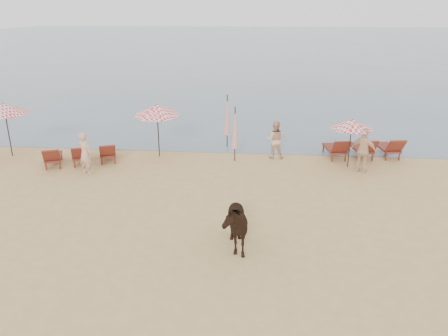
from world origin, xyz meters
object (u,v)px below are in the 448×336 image
(umbrella_open_left_b, at_px, (157,110))
(cow, at_px, (232,223))
(beachgoer_left, at_px, (85,153))
(beachgoer_right_b, at_px, (364,151))
(umbrella_open_right, at_px, (352,124))
(umbrella_closed_right, at_px, (227,115))
(lounger_cluster_left, at_px, (80,154))
(umbrella_closed_left, at_px, (235,128))
(lounger_cluster_right, at_px, (363,148))
(beachgoer_right_a, at_px, (275,140))
(umbrella_open_left_a, at_px, (4,109))

(umbrella_open_left_b, xyz_separation_m, cow, (3.99, -7.94, -1.42))
(beachgoer_left, xyz_separation_m, beachgoer_right_b, (11.50, 1.23, 0.04))
(umbrella_open_right, bearing_deg, umbrella_closed_right, 132.71)
(lounger_cluster_left, bearing_deg, umbrella_closed_left, -13.05)
(lounger_cluster_right, height_order, beachgoer_left, beachgoer_left)
(lounger_cluster_right, height_order, umbrella_closed_right, umbrella_closed_right)
(cow, bearing_deg, lounger_cluster_left, 123.92)
(lounger_cluster_right, bearing_deg, beachgoer_right_a, 176.08)
(beachgoer_right_a, bearing_deg, lounger_cluster_left, 12.94)
(beachgoer_right_b, bearing_deg, umbrella_closed_left, 19.06)
(umbrella_open_right, height_order, umbrella_closed_right, umbrella_closed_right)
(lounger_cluster_right, xyz_separation_m, cow, (-5.44, -8.51, 0.30))
(lounger_cluster_right, xyz_separation_m, umbrella_closed_left, (-5.86, -0.91, 1.04))
(umbrella_open_left_a, xyz_separation_m, umbrella_closed_left, (10.48, 0.21, -0.71))
(umbrella_open_left_a, bearing_deg, cow, -20.48)
(beachgoer_left, bearing_deg, cow, 164.61)
(lounger_cluster_right, height_order, beachgoer_right_a, beachgoer_right_a)
(cow, bearing_deg, umbrella_closed_right, 81.78)
(umbrella_open_left_a, xyz_separation_m, umbrella_open_left_b, (6.92, 0.56, -0.03))
(umbrella_closed_left, height_order, beachgoer_right_b, umbrella_closed_left)
(umbrella_open_left_b, bearing_deg, beachgoer_left, -120.26)
(cow, bearing_deg, umbrella_open_right, 43.91)
(lounger_cluster_left, bearing_deg, cow, -64.03)
(lounger_cluster_left, distance_m, umbrella_open_left_a, 4.19)
(umbrella_open_left_a, bearing_deg, lounger_cluster_left, 1.07)
(lounger_cluster_left, distance_m, umbrella_open_left_b, 3.92)
(umbrella_open_left_b, bearing_deg, umbrella_closed_left, 8.37)
(umbrella_open_right, height_order, umbrella_closed_left, umbrella_closed_left)
(cow, bearing_deg, lounger_cluster_right, 43.65)
(lounger_cluster_right, height_order, cow, cow)
(lounger_cluster_left, relative_size, beachgoer_left, 1.89)
(beachgoer_right_a, bearing_deg, umbrella_open_left_a, 5.99)
(umbrella_closed_left, height_order, beachgoer_right_a, umbrella_closed_left)
(umbrella_open_right, bearing_deg, cow, -145.55)
(umbrella_open_left_a, height_order, cow, umbrella_open_left_a)
(lounger_cluster_right, bearing_deg, umbrella_open_left_a, 175.16)
(beachgoer_right_a, xyz_separation_m, beachgoer_right_b, (3.65, -1.55, 0.06))
(lounger_cluster_left, height_order, beachgoer_right_b, beachgoer_right_b)
(lounger_cluster_left, xyz_separation_m, umbrella_open_left_a, (-3.70, 0.82, 1.79))
(lounger_cluster_left, xyz_separation_m, beachgoer_left, (0.73, -1.18, 0.45))
(lounger_cluster_right, bearing_deg, lounger_cluster_left, 179.99)
(umbrella_open_left_a, height_order, umbrella_closed_left, umbrella_open_left_a)
(umbrella_open_left_a, height_order, umbrella_closed_right, umbrella_closed_right)
(umbrella_closed_right, height_order, beachgoer_right_b, umbrella_closed_right)
(lounger_cluster_right, distance_m, beachgoer_left, 12.32)
(lounger_cluster_left, relative_size, lounger_cluster_right, 0.98)
(cow, relative_size, beachgoer_right_b, 0.99)
(umbrella_open_left_b, bearing_deg, beachgoer_right_b, 5.53)
(lounger_cluster_right, relative_size, umbrella_open_left_b, 1.37)
(umbrella_closed_left, distance_m, umbrella_closed_right, 2.12)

